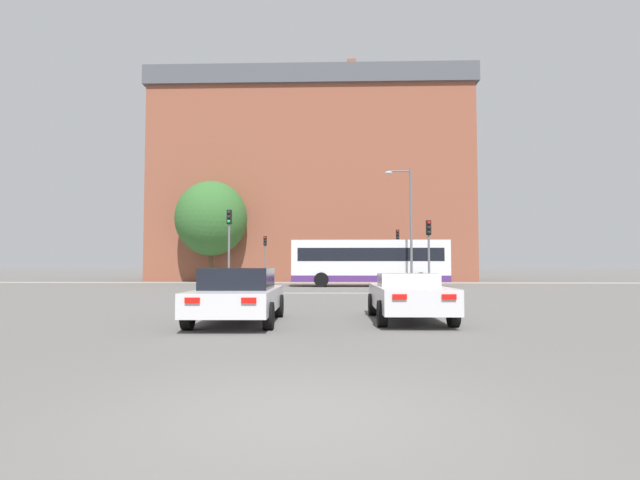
{
  "coord_description": "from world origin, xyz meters",
  "views": [
    {
      "loc": [
        0.35,
        -5.01,
        1.48
      ],
      "look_at": [
        -0.65,
        27.23,
        3.12
      ],
      "focal_mm": 28.0,
      "sensor_mm": 36.0,
      "label": 1
    }
  ],
  "objects_px": {
    "traffic_light_far_right": "(398,247)",
    "street_lamp_junction": "(407,216)",
    "car_saloon_left": "(238,295)",
    "bus_crossing_lead": "(369,262)",
    "traffic_light_far_left": "(265,251)",
    "pedestrian_waiting": "(421,271)",
    "traffic_light_near_left": "(229,237)",
    "traffic_light_near_right": "(429,244)",
    "car_roadster_right": "(408,296)"
  },
  "relations": [
    {
      "from": "street_lamp_junction",
      "to": "traffic_light_near_left",
      "type": "bearing_deg",
      "value": -152.8
    },
    {
      "from": "traffic_light_far_right",
      "to": "street_lamp_junction",
      "type": "xyz_separation_m",
      "value": [
        -0.49,
        -8.98,
        1.73
      ]
    },
    {
      "from": "bus_crossing_lead",
      "to": "traffic_light_near_right",
      "type": "distance_m",
      "value": 8.46
    },
    {
      "from": "car_saloon_left",
      "to": "traffic_light_far_right",
      "type": "xyz_separation_m",
      "value": [
        7.73,
        29.13,
        2.27
      ]
    },
    {
      "from": "bus_crossing_lead",
      "to": "traffic_light_near_right",
      "type": "relative_size",
      "value": 2.76
    },
    {
      "from": "car_roadster_right",
      "to": "traffic_light_near_left",
      "type": "xyz_separation_m",
      "value": [
        -7.88,
        14.0,
        2.39
      ]
    },
    {
      "from": "traffic_light_far_left",
      "to": "traffic_light_far_right",
      "type": "distance_m",
      "value": 11.21
    },
    {
      "from": "traffic_light_near_left",
      "to": "street_lamp_junction",
      "type": "xyz_separation_m",
      "value": [
        10.66,
        5.48,
        1.67
      ]
    },
    {
      "from": "car_roadster_right",
      "to": "traffic_light_near_left",
      "type": "height_order",
      "value": "traffic_light_near_left"
    },
    {
      "from": "car_roadster_right",
      "to": "pedestrian_waiting",
      "type": "height_order",
      "value": "pedestrian_waiting"
    },
    {
      "from": "street_lamp_junction",
      "to": "pedestrian_waiting",
      "type": "height_order",
      "value": "street_lamp_junction"
    },
    {
      "from": "traffic_light_far_left",
      "to": "pedestrian_waiting",
      "type": "distance_m",
      "value": 13.45
    },
    {
      "from": "traffic_light_far_right",
      "to": "pedestrian_waiting",
      "type": "relative_size",
      "value": 2.69
    },
    {
      "from": "car_saloon_left",
      "to": "traffic_light_near_right",
      "type": "distance_m",
      "value": 16.35
    },
    {
      "from": "bus_crossing_lead",
      "to": "car_saloon_left",
      "type": "bearing_deg",
      "value": 167.64
    },
    {
      "from": "traffic_light_near_right",
      "to": "street_lamp_junction",
      "type": "height_order",
      "value": "street_lamp_junction"
    },
    {
      "from": "traffic_light_near_right",
      "to": "car_roadster_right",
      "type": "bearing_deg",
      "value": -102.81
    },
    {
      "from": "bus_crossing_lead",
      "to": "traffic_light_near_left",
      "type": "height_order",
      "value": "traffic_light_near_left"
    },
    {
      "from": "bus_crossing_lead",
      "to": "traffic_light_far_left",
      "type": "relative_size",
      "value": 2.74
    },
    {
      "from": "car_roadster_right",
      "to": "street_lamp_junction",
      "type": "xyz_separation_m",
      "value": [
        2.78,
        19.48,
        4.06
      ]
    },
    {
      "from": "car_saloon_left",
      "to": "bus_crossing_lead",
      "type": "distance_m",
      "value": 22.89
    },
    {
      "from": "traffic_light_far_left",
      "to": "traffic_light_far_right",
      "type": "xyz_separation_m",
      "value": [
        11.2,
        -0.13,
        0.31
      ]
    },
    {
      "from": "car_saloon_left",
      "to": "bus_crossing_lead",
      "type": "height_order",
      "value": "bus_crossing_lead"
    },
    {
      "from": "traffic_light_far_right",
      "to": "street_lamp_junction",
      "type": "bearing_deg",
      "value": -93.13
    },
    {
      "from": "traffic_light_far_right",
      "to": "street_lamp_junction",
      "type": "height_order",
      "value": "street_lamp_junction"
    },
    {
      "from": "traffic_light_far_right",
      "to": "traffic_light_near_left",
      "type": "bearing_deg",
      "value": -127.64
    },
    {
      "from": "bus_crossing_lead",
      "to": "traffic_light_far_left",
      "type": "bearing_deg",
      "value": 50.41
    },
    {
      "from": "traffic_light_near_left",
      "to": "bus_crossing_lead",
      "type": "bearing_deg",
      "value": 42.69
    },
    {
      "from": "traffic_light_near_right",
      "to": "street_lamp_junction",
      "type": "bearing_deg",
      "value": 93.32
    },
    {
      "from": "car_saloon_left",
      "to": "traffic_light_far_right",
      "type": "distance_m",
      "value": 30.22
    },
    {
      "from": "street_lamp_junction",
      "to": "traffic_light_far_left",
      "type": "bearing_deg",
      "value": 139.61
    },
    {
      "from": "traffic_light_near_right",
      "to": "car_saloon_left",
      "type": "bearing_deg",
      "value": -117.81
    },
    {
      "from": "traffic_light_near_right",
      "to": "traffic_light_near_left",
      "type": "height_order",
      "value": "traffic_light_near_left"
    },
    {
      "from": "bus_crossing_lead",
      "to": "traffic_light_near_left",
      "type": "xyz_separation_m",
      "value": [
        -8.32,
        -7.67,
        1.32
      ]
    },
    {
      "from": "traffic_light_near_right",
      "to": "traffic_light_far_right",
      "type": "bearing_deg",
      "value": 89.39
    },
    {
      "from": "traffic_light_near_left",
      "to": "traffic_light_far_right",
      "type": "distance_m",
      "value": 18.26
    },
    {
      "from": "traffic_light_near_right",
      "to": "pedestrian_waiting",
      "type": "xyz_separation_m",
      "value": [
        2.26,
        15.91,
        -1.68
      ]
    },
    {
      "from": "car_saloon_left",
      "to": "traffic_light_far_left",
      "type": "relative_size",
      "value": 1.18
    },
    {
      "from": "traffic_light_near_right",
      "to": "traffic_light_far_left",
      "type": "xyz_separation_m",
      "value": [
        -11.05,
        14.9,
        0.02
      ]
    },
    {
      "from": "car_saloon_left",
      "to": "traffic_light_near_right",
      "type": "height_order",
      "value": "traffic_light_near_right"
    },
    {
      "from": "traffic_light_near_left",
      "to": "traffic_light_far_left",
      "type": "bearing_deg",
      "value": 90.2
    },
    {
      "from": "traffic_light_near_right",
      "to": "traffic_light_near_left",
      "type": "distance_m",
      "value": 11.01
    },
    {
      "from": "traffic_light_far_left",
      "to": "pedestrian_waiting",
      "type": "bearing_deg",
      "value": 4.35
    },
    {
      "from": "bus_crossing_lead",
      "to": "traffic_light_near_left",
      "type": "distance_m",
      "value": 11.39
    },
    {
      "from": "car_saloon_left",
      "to": "traffic_light_near_left",
      "type": "distance_m",
      "value": 15.24
    },
    {
      "from": "car_roadster_right",
      "to": "traffic_light_near_left",
      "type": "distance_m",
      "value": 16.24
    },
    {
      "from": "traffic_light_far_right",
      "to": "pedestrian_waiting",
      "type": "xyz_separation_m",
      "value": [
        2.1,
        1.15,
        -2.02
      ]
    },
    {
      "from": "car_roadster_right",
      "to": "street_lamp_junction",
      "type": "height_order",
      "value": "street_lamp_junction"
    },
    {
      "from": "street_lamp_junction",
      "to": "pedestrian_waiting",
      "type": "xyz_separation_m",
      "value": [
        2.59,
        10.12,
        -3.75
      ]
    },
    {
      "from": "traffic_light_near_right",
      "to": "traffic_light_near_left",
      "type": "relative_size",
      "value": 0.86
    }
  ]
}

